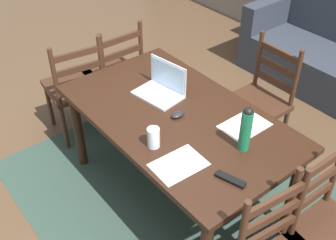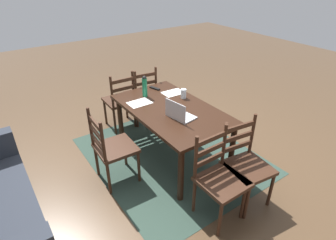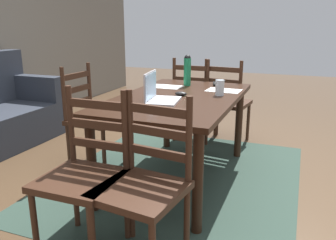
% 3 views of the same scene
% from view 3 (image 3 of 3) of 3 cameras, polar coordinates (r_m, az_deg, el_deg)
% --- Properties ---
extents(ground_plane, '(14.00, 14.00, 0.00)m').
position_cam_3_polar(ground_plane, '(3.09, 1.61, -9.52)').
color(ground_plane, brown).
extents(area_rug, '(2.35, 2.00, 0.01)m').
position_cam_3_polar(area_rug, '(3.09, 1.61, -9.47)').
color(area_rug, '#2D4238').
rests_on(area_rug, ground).
extents(dining_table, '(1.60, 0.94, 0.74)m').
position_cam_3_polar(dining_table, '(2.88, 1.70, 2.23)').
color(dining_table, black).
rests_on(dining_table, ground).
extents(chair_right_near, '(0.49, 0.49, 0.95)m').
position_cam_3_polar(chair_right_near, '(3.89, 9.62, 2.79)').
color(chair_right_near, '#3D2316').
rests_on(chair_right_near, ground).
extents(chair_right_far, '(0.45, 0.45, 0.95)m').
position_cam_3_polar(chair_right_far, '(3.98, 4.40, 3.25)').
color(chair_right_far, '#3D2316').
rests_on(chair_right_far, ground).
extents(chair_left_far, '(0.44, 0.44, 0.95)m').
position_cam_3_polar(chair_left_far, '(2.09, -13.53, -8.82)').
color(chair_left_far, '#3D2316').
rests_on(chair_left_far, ground).
extents(chair_left_near, '(0.49, 0.49, 0.95)m').
position_cam_3_polar(chair_left_near, '(1.92, -3.97, -10.77)').
color(chair_left_near, '#3D2316').
rests_on(chair_left_near, ground).
extents(chair_far_head, '(0.46, 0.46, 0.95)m').
position_cam_3_polar(chair_far_head, '(3.29, -12.21, 0.29)').
color(chair_far_head, '#3D2316').
rests_on(chair_far_head, ground).
extents(laptop, '(0.35, 0.27, 0.23)m').
position_cam_3_polar(laptop, '(2.64, -1.67, 4.27)').
color(laptop, silver).
rests_on(laptop, dining_table).
extents(water_bottle, '(0.07, 0.07, 0.29)m').
position_cam_3_polar(water_bottle, '(3.32, 3.20, 8.24)').
color(water_bottle, '#197247').
rests_on(water_bottle, dining_table).
extents(drinking_glass, '(0.07, 0.07, 0.13)m').
position_cam_3_polar(drinking_glass, '(2.91, 8.50, 5.28)').
color(drinking_glass, silver).
rests_on(drinking_glass, dining_table).
extents(computer_mouse, '(0.06, 0.10, 0.03)m').
position_cam_3_polar(computer_mouse, '(2.87, 2.13, 4.35)').
color(computer_mouse, black).
rests_on(computer_mouse, dining_table).
extents(tv_remote, '(0.18, 0.09, 0.02)m').
position_cam_3_polar(tv_remote, '(3.41, 7.83, 5.90)').
color(tv_remote, black).
rests_on(tv_remote, dining_table).
extents(paper_stack_left, '(0.21, 0.30, 0.00)m').
position_cam_3_polar(paper_stack_left, '(3.27, -0.35, 5.50)').
color(paper_stack_left, white).
rests_on(paper_stack_left, dining_table).
extents(paper_stack_right, '(0.22, 0.31, 0.00)m').
position_cam_3_polar(paper_stack_right, '(3.13, 9.13, 4.82)').
color(paper_stack_right, white).
rests_on(paper_stack_right, dining_table).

